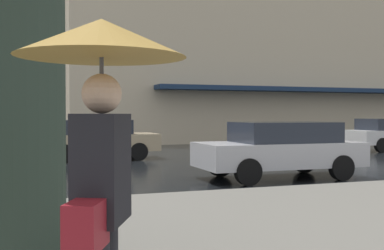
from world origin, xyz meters
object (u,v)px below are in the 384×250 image
Objects in this scene: billboard_column at (1,77)px; car_silver at (281,148)px; car_champagne at (98,138)px; pedestrian_with_floral_umbrella at (101,98)px.

billboard_column is 0.86× the size of car_silver.
billboard_column is at bearing 167.88° from car_champagne.
car_champagne and car_silver have the same top height.
car_champagne is at bearing 29.10° from car_silver.
billboard_column is 8.46m from car_silver.
car_silver is at bearing -150.90° from car_champagne.
pedestrian_with_floral_umbrella is at bearing -164.67° from billboard_column.
car_silver is 2.07× the size of pedestrian_with_floral_umbrella.
car_champagne is (12.11, -2.60, -1.21)m from billboard_column.
billboard_column reaches higher than car_silver.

